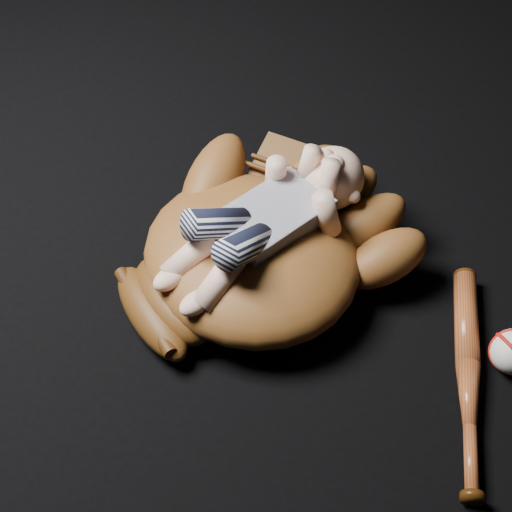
% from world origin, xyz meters
% --- Properties ---
extents(baseball_glove, '(0.65, 0.68, 0.17)m').
position_xyz_m(baseball_glove, '(-0.15, -0.06, 0.08)').
color(baseball_glove, brown).
rests_on(baseball_glove, ground).
extents(newborn_baby, '(0.27, 0.43, 0.16)m').
position_xyz_m(newborn_baby, '(-0.14, -0.05, 0.14)').
color(newborn_baby, beige).
rests_on(newborn_baby, baseball_glove).
extents(baseball_bat, '(0.22, 0.38, 0.04)m').
position_xyz_m(baseball_bat, '(0.24, -0.04, 0.02)').
color(baseball_bat, brown).
rests_on(baseball_bat, ground).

